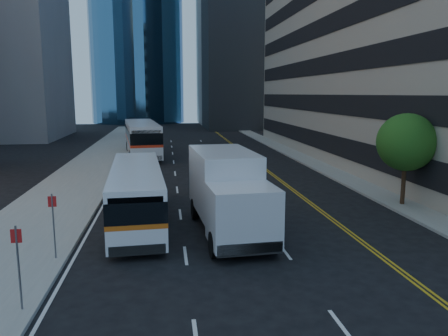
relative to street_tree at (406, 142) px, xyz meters
The scene contains 7 objects.
ground 12.58m from the street_tree, 138.37° to the right, with size 160.00×160.00×0.00m, color black.
sidewalk_west 26.11m from the street_tree, 138.92° to the left, with size 5.00×90.00×0.15m, color gray.
sidewalk_east 17.37m from the street_tree, 90.00° to the left, with size 2.00×90.00×0.15m, color gray.
street_tree is the anchor object (origin of this frame).
bus_front 14.85m from the street_tree, behind, with size 3.00×10.86×2.77m.
bus_rear 27.66m from the street_tree, 124.41° to the left, with size 4.39×13.44×3.40m.
box_truck 11.08m from the street_tree, 162.22° to the right, with size 3.15×7.80×3.66m.
Camera 1 is at (-4.16, -14.42, 6.30)m, focal length 35.00 mm.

